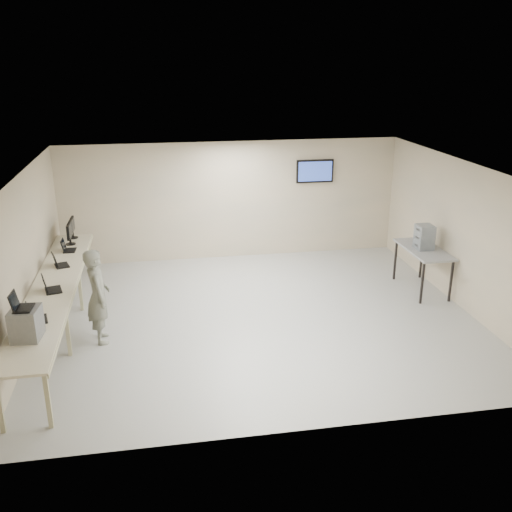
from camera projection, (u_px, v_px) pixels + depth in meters
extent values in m
cube|color=#A4A49A|center=(258.00, 317.00, 10.76)|extent=(8.00, 7.00, 0.01)
cube|color=silver|center=(258.00, 170.00, 9.83)|extent=(8.00, 7.00, 0.01)
cube|color=beige|center=(232.00, 201.00, 13.54)|extent=(8.00, 0.01, 2.80)
cube|color=beige|center=(308.00, 335.00, 7.05)|extent=(8.00, 0.01, 2.80)
cube|color=beige|center=(26.00, 260.00, 9.64)|extent=(0.01, 7.00, 2.80)
cube|color=beige|center=(462.00, 235.00, 10.95)|extent=(0.01, 7.00, 2.80)
cube|color=black|center=(314.00, 171.00, 13.64)|extent=(0.15, 0.04, 0.15)
cube|color=black|center=(315.00, 171.00, 13.60)|extent=(0.90, 0.06, 0.55)
cube|color=#2A429B|center=(315.00, 171.00, 13.57)|extent=(0.82, 0.01, 0.47)
cube|color=beige|center=(54.00, 286.00, 9.88)|extent=(0.75, 6.00, 0.04)
cube|color=tan|center=(76.00, 287.00, 9.95)|extent=(0.02, 6.00, 0.06)
cube|color=tan|center=(48.00, 399.00, 7.43)|extent=(0.06, 0.06, 0.86)
cube|color=tan|center=(29.00, 335.00, 9.14)|extent=(0.06, 0.06, 0.86)
cube|color=tan|center=(68.00, 332.00, 9.24)|extent=(0.06, 0.06, 0.86)
cube|color=tan|center=(48.00, 291.00, 10.82)|extent=(0.06, 0.06, 0.86)
cube|color=tan|center=(80.00, 289.00, 10.91)|extent=(0.06, 0.06, 0.86)
cube|color=tan|center=(62.00, 258.00, 12.63)|extent=(0.06, 0.06, 0.86)
cube|color=tan|center=(90.00, 256.00, 12.72)|extent=(0.06, 0.06, 0.86)
cube|color=slate|center=(26.00, 324.00, 7.96)|extent=(0.42, 0.47, 0.45)
cube|color=black|center=(24.00, 308.00, 7.89)|extent=(0.25, 0.34, 0.02)
cube|color=black|center=(14.00, 300.00, 7.82)|extent=(0.08, 0.31, 0.23)
cube|color=black|center=(15.00, 300.00, 7.83)|extent=(0.06, 0.27, 0.19)
cube|color=black|center=(39.00, 320.00, 8.57)|extent=(0.32, 0.39, 0.02)
cube|color=black|center=(29.00, 312.00, 8.51)|extent=(0.14, 0.33, 0.24)
cube|color=black|center=(30.00, 312.00, 8.51)|extent=(0.11, 0.29, 0.20)
cube|color=black|center=(53.00, 290.00, 9.65)|extent=(0.34, 0.41, 0.02)
cube|color=black|center=(45.00, 283.00, 9.58)|extent=(0.15, 0.34, 0.25)
cube|color=black|center=(45.00, 283.00, 9.58)|extent=(0.12, 0.30, 0.21)
cube|color=black|center=(62.00, 265.00, 10.78)|extent=(0.33, 0.39, 0.02)
cube|color=black|center=(55.00, 259.00, 10.71)|extent=(0.16, 0.32, 0.24)
cube|color=black|center=(55.00, 259.00, 10.72)|extent=(0.13, 0.27, 0.20)
cube|color=black|center=(70.00, 250.00, 11.61)|extent=(0.24, 0.32, 0.02)
cube|color=black|center=(63.00, 245.00, 11.55)|extent=(0.07, 0.30, 0.23)
cube|color=black|center=(64.00, 245.00, 11.55)|extent=(0.05, 0.27, 0.19)
cylinder|color=black|center=(71.00, 244.00, 12.01)|extent=(0.21, 0.21, 0.02)
cube|color=black|center=(70.00, 240.00, 11.98)|extent=(0.04, 0.03, 0.16)
cube|color=black|center=(69.00, 231.00, 11.91)|extent=(0.05, 0.46, 0.31)
cube|color=black|center=(71.00, 231.00, 11.91)|extent=(0.00, 0.42, 0.27)
cylinder|color=black|center=(73.00, 238.00, 12.42)|extent=(0.20, 0.20, 0.02)
cube|color=black|center=(73.00, 234.00, 12.39)|extent=(0.04, 0.03, 0.16)
cube|color=black|center=(72.00, 225.00, 12.33)|extent=(0.05, 0.45, 0.30)
cube|color=black|center=(73.00, 225.00, 12.33)|extent=(0.00, 0.41, 0.26)
imported|color=#585B4F|center=(98.00, 296.00, 9.60)|extent=(0.49, 0.66, 1.66)
cube|color=gray|center=(424.00, 250.00, 11.71)|extent=(0.71, 1.52, 0.04)
cube|color=black|center=(422.00, 283.00, 11.20)|extent=(0.04, 0.04, 0.87)
cube|color=black|center=(395.00, 260.00, 12.43)|extent=(0.04, 0.04, 0.87)
cube|color=black|center=(451.00, 281.00, 11.30)|extent=(0.04, 0.04, 0.87)
cube|color=black|center=(421.00, 259.00, 12.53)|extent=(0.04, 0.04, 0.87)
cube|color=gray|center=(424.00, 245.00, 11.67)|extent=(0.32, 0.35, 0.17)
cube|color=gray|center=(424.00, 237.00, 11.61)|extent=(0.32, 0.35, 0.17)
cube|color=gray|center=(425.00, 229.00, 11.56)|extent=(0.32, 0.35, 0.17)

